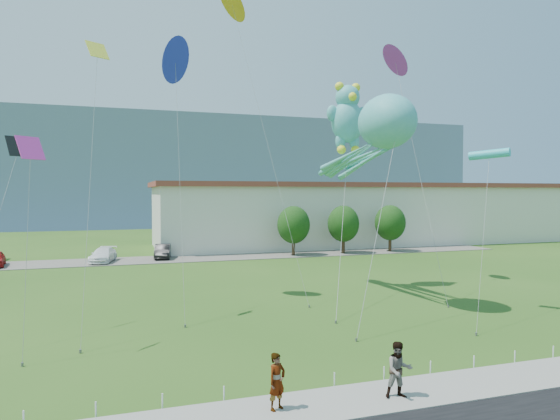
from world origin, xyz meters
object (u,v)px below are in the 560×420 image
object	(u,v)px
parked_car_white	(103,255)
teddy_bear_kite	(348,116)
octopus_kite	(376,137)
pedestrian_right	(399,370)
warehouse	(378,213)
pedestrian_left	(277,381)
parked_car_black	(163,251)

from	to	relation	value
parked_car_white	teddy_bear_kite	world-z (taller)	teddy_bear_kite
octopus_kite	teddy_bear_kite	size ratio (longest dim) A/B	0.85
pedestrian_right	parked_car_white	world-z (taller)	pedestrian_right
warehouse	pedestrian_left	bearing A→B (deg)	-122.38
octopus_kite	warehouse	bearing A→B (deg)	60.62
parked_car_black	teddy_bear_kite	bearing A→B (deg)	-52.59
pedestrian_right	parked_car_black	bearing A→B (deg)	107.97
warehouse	parked_car_black	world-z (taller)	warehouse
parked_car_white	octopus_kite	xyz separation A→B (m)	(16.44, -25.00, 9.57)
teddy_bear_kite	pedestrian_left	bearing A→B (deg)	-121.51
parked_car_white	octopus_kite	bearing A→B (deg)	-43.97
pedestrian_right	parked_car_black	world-z (taller)	pedestrian_right
parked_car_black	pedestrian_left	bearing A→B (deg)	-81.60
parked_car_white	teddy_bear_kite	size ratio (longest dim) A/B	0.32
warehouse	octopus_kite	xyz separation A→B (m)	(-19.31, -34.30, 6.20)
octopus_kite	teddy_bear_kite	world-z (taller)	teddy_bear_kite
warehouse	octopus_kite	distance (m)	39.85
pedestrian_right	octopus_kite	size ratio (longest dim) A/B	0.15
pedestrian_left	teddy_bear_kite	xyz separation A→B (m)	(11.15, 18.19, 11.43)
pedestrian_right	octopus_kite	world-z (taller)	octopus_kite
pedestrian_right	parked_car_white	bearing A→B (deg)	116.71
pedestrian_left	parked_car_black	size ratio (longest dim) A/B	0.41
parked_car_black	octopus_kite	distance (m)	29.74
pedestrian_left	parked_car_black	bearing A→B (deg)	63.15
pedestrian_right	warehouse	bearing A→B (deg)	73.04
pedestrian_right	parked_car_white	xyz separation A→B (m)	(-10.30, 37.76, -0.28)
parked_car_black	teddy_bear_kite	world-z (taller)	teddy_bear_kite
parked_car_white	pedestrian_right	bearing A→B (deg)	-62.04
teddy_bear_kite	octopus_kite	bearing A→B (deg)	-98.55
warehouse	pedestrian_left	distance (m)	55.35
pedestrian_left	pedestrian_right	xyz separation A→B (m)	(4.14, -0.39, 0.04)
pedestrian_left	octopus_kite	xyz separation A→B (m)	(10.28, 12.37, 9.33)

